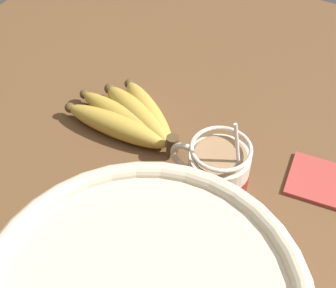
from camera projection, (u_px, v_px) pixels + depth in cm
name	position (u px, v px, depth cm)	size (l,w,h in cm)	color
table	(192.00, 181.00, 73.65)	(125.16, 125.16, 2.57)	brown
coffee_mug	(217.00, 172.00, 67.86)	(12.39, 8.96, 14.56)	beige
banana_bunch	(131.00, 118.00, 78.95)	(21.99, 14.15, 4.29)	#4C381E
napkin	(331.00, 184.00, 71.11)	(13.60, 10.23, 0.60)	#A33833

